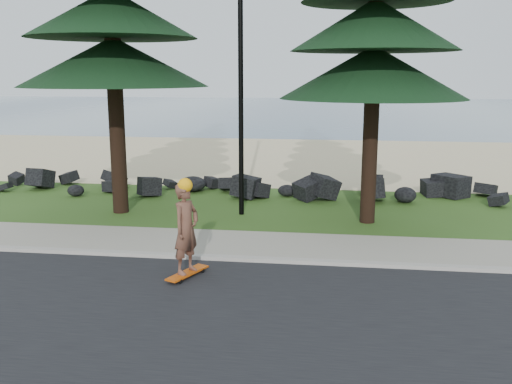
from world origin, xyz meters
TOP-DOWN VIEW (x-y plane):
  - ground at (0.00, 0.00)m, footprint 160.00×160.00m
  - road at (0.00, -4.50)m, footprint 160.00×7.00m
  - kerb at (0.00, -0.90)m, footprint 160.00×0.20m
  - sidewalk at (0.00, 0.20)m, footprint 160.00×2.00m
  - beach_sand at (0.00, 14.50)m, footprint 160.00×15.00m
  - ocean at (0.00, 51.00)m, footprint 160.00×58.00m
  - seawall_boulders at (0.00, 5.60)m, footprint 60.00×2.40m
  - lamp_post at (0.00, 3.20)m, footprint 0.25×0.14m
  - skateboarder at (-0.24, -2.03)m, footprint 0.66×1.08m

SIDE VIEW (x-z plane):
  - ground at x=0.00m, z-range 0.00..0.00m
  - seawall_boulders at x=0.00m, z-range -0.55..0.55m
  - ocean at x=0.00m, z-range 0.00..0.01m
  - beach_sand at x=0.00m, z-range 0.00..0.01m
  - road at x=0.00m, z-range 0.00..0.02m
  - sidewalk at x=0.00m, z-range 0.00..0.08m
  - kerb at x=0.00m, z-range 0.00..0.10m
  - skateboarder at x=-0.24m, z-range 0.01..1.98m
  - lamp_post at x=0.00m, z-range 0.06..8.20m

